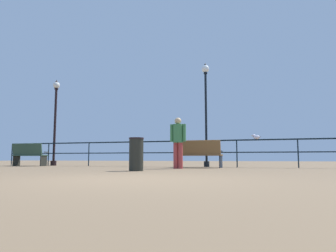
{
  "coord_description": "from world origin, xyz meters",
  "views": [
    {
      "loc": [
        2.08,
        -4.64,
        0.35
      ],
      "look_at": [
        -1.5,
        6.54,
        1.59
      ],
      "focal_mm": 32.44,
      "sensor_mm": 36.0,
      "label": 1
    }
  ],
  "objects_px": {
    "person_at_railing": "(178,139)",
    "trash_bin": "(136,154)",
    "lamppost_center": "(206,103)",
    "lamppost_left": "(55,116)",
    "seagull_on_rail": "(256,137)",
    "bench_far_left": "(29,154)",
    "bench_near_left": "(199,153)"
  },
  "relations": [
    {
      "from": "person_at_railing",
      "to": "trash_bin",
      "type": "xyz_separation_m",
      "value": [
        -0.6,
        -2.04,
        -0.52
      ]
    },
    {
      "from": "person_at_railing",
      "to": "trash_bin",
      "type": "height_order",
      "value": "person_at_railing"
    },
    {
      "from": "lamppost_center",
      "to": "person_at_railing",
      "type": "xyz_separation_m",
      "value": [
        -0.53,
        -2.24,
        -1.59
      ]
    },
    {
      "from": "lamppost_left",
      "to": "lamppost_center",
      "type": "relative_size",
      "value": 0.97
    },
    {
      "from": "lamppost_left",
      "to": "person_at_railing",
      "type": "distance_m",
      "value": 7.16
    },
    {
      "from": "lamppost_left",
      "to": "seagull_on_rail",
      "type": "distance_m",
      "value": 9.19
    },
    {
      "from": "person_at_railing",
      "to": "bench_far_left",
      "type": "bearing_deg",
      "value": 170.82
    },
    {
      "from": "person_at_railing",
      "to": "trash_bin",
      "type": "relative_size",
      "value": 1.87
    },
    {
      "from": "person_at_railing",
      "to": "bench_near_left",
      "type": "bearing_deg",
      "value": 67.51
    },
    {
      "from": "bench_far_left",
      "to": "bench_near_left",
      "type": "relative_size",
      "value": 0.93
    },
    {
      "from": "bench_far_left",
      "to": "person_at_railing",
      "type": "distance_m",
      "value": 7.22
    },
    {
      "from": "bench_near_left",
      "to": "lamppost_left",
      "type": "relative_size",
      "value": 0.39
    },
    {
      "from": "bench_near_left",
      "to": "trash_bin",
      "type": "bearing_deg",
      "value": -108.65
    },
    {
      "from": "person_at_railing",
      "to": "seagull_on_rail",
      "type": "distance_m",
      "value": 3.17
    },
    {
      "from": "lamppost_center",
      "to": "person_at_railing",
      "type": "relative_size",
      "value": 2.49
    },
    {
      "from": "person_at_railing",
      "to": "trash_bin",
      "type": "distance_m",
      "value": 2.19
    },
    {
      "from": "bench_far_left",
      "to": "seagull_on_rail",
      "type": "distance_m",
      "value": 9.61
    },
    {
      "from": "bench_far_left",
      "to": "bench_near_left",
      "type": "distance_m",
      "value": 7.59
    },
    {
      "from": "bench_near_left",
      "to": "seagull_on_rail",
      "type": "height_order",
      "value": "seagull_on_rail"
    },
    {
      "from": "person_at_railing",
      "to": "seagull_on_rail",
      "type": "xyz_separation_m",
      "value": [
        2.44,
        2.03,
        0.16
      ]
    },
    {
      "from": "bench_near_left",
      "to": "trash_bin",
      "type": "distance_m",
      "value": 3.36
    },
    {
      "from": "bench_near_left",
      "to": "person_at_railing",
      "type": "distance_m",
      "value": 1.31
    },
    {
      "from": "bench_far_left",
      "to": "lamppost_center",
      "type": "height_order",
      "value": "lamppost_center"
    },
    {
      "from": "lamppost_left",
      "to": "bench_far_left",
      "type": "bearing_deg",
      "value": -112.15
    },
    {
      "from": "bench_near_left",
      "to": "seagull_on_rail",
      "type": "relative_size",
      "value": 4.21
    },
    {
      "from": "lamppost_center",
      "to": "person_at_railing",
      "type": "distance_m",
      "value": 2.8
    },
    {
      "from": "lamppost_center",
      "to": "trash_bin",
      "type": "xyz_separation_m",
      "value": [
        -1.13,
        -4.28,
        -2.1
      ]
    },
    {
      "from": "seagull_on_rail",
      "to": "trash_bin",
      "type": "bearing_deg",
      "value": -126.77
    },
    {
      "from": "bench_far_left",
      "to": "trash_bin",
      "type": "distance_m",
      "value": 7.25
    },
    {
      "from": "bench_far_left",
      "to": "lamppost_left",
      "type": "relative_size",
      "value": 0.37
    },
    {
      "from": "lamppost_center",
      "to": "bench_far_left",
      "type": "bearing_deg",
      "value": -171.89
    },
    {
      "from": "bench_far_left",
      "to": "seagull_on_rail",
      "type": "xyz_separation_m",
      "value": [
        9.55,
        0.88,
        0.59
      ]
    }
  ]
}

